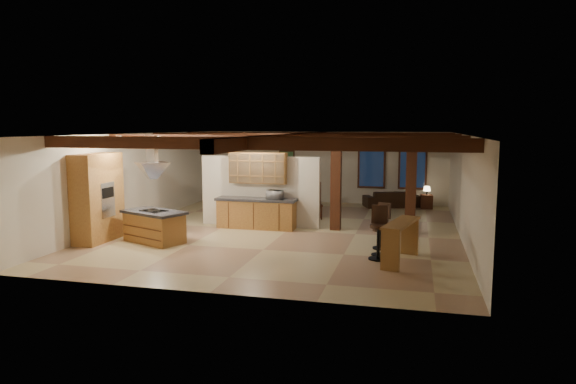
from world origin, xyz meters
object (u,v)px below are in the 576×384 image
object	(u,v)px
kitchen_island	(154,226)
bar_counter	(401,235)
dining_table	(292,206)
sofa	(392,199)

from	to	relation	value
kitchen_island	bar_counter	xyz separation A→B (m)	(6.56, -0.50, 0.21)
kitchen_island	dining_table	xyz separation A→B (m)	(2.65, 4.97, -0.11)
bar_counter	kitchen_island	bearing A→B (deg)	175.62
sofa	bar_counter	world-z (taller)	bar_counter
dining_table	kitchen_island	bearing A→B (deg)	-119.25
kitchen_island	bar_counter	distance (m)	6.58
sofa	bar_counter	distance (m)	8.33
sofa	bar_counter	xyz separation A→B (m)	(0.58, -8.30, 0.33)
dining_table	bar_counter	size ratio (longest dim) A/B	0.99
kitchen_island	dining_table	size ratio (longest dim) A/B	1.06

